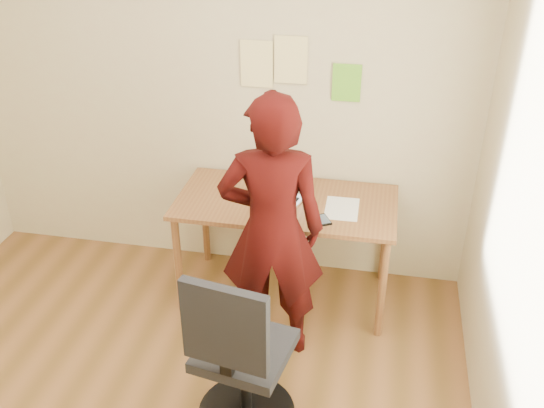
% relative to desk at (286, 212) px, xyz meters
% --- Properties ---
extents(room, '(3.58, 3.58, 2.78)m').
position_rel_desk_xyz_m(room, '(-0.56, -1.38, 0.70)').
color(room, brown).
rests_on(room, ground).
extents(desk, '(1.40, 0.70, 0.74)m').
position_rel_desk_xyz_m(desk, '(0.00, 0.00, 0.00)').
color(desk, brown).
rests_on(desk, ground).
extents(laptop, '(0.36, 0.33, 0.22)m').
position_rel_desk_xyz_m(laptop, '(-0.04, 0.05, 0.14)').
color(laptop, silver).
rests_on(laptop, desk).
extents(paper_sheet, '(0.21, 0.30, 0.00)m').
position_rel_desk_xyz_m(paper_sheet, '(0.36, -0.04, 0.09)').
color(paper_sheet, white).
rests_on(paper_sheet, desk).
extents(phone, '(0.12, 0.14, 0.01)m').
position_rel_desk_xyz_m(phone, '(0.26, -0.20, 0.09)').
color(phone, black).
rests_on(phone, desk).
extents(wall_note_left, '(0.21, 0.00, 0.30)m').
position_rel_desk_xyz_m(wall_note_left, '(-0.26, 0.36, 0.85)').
color(wall_note_left, '#FCE996').
rests_on(wall_note_left, room).
extents(wall_note_mid, '(0.21, 0.00, 0.30)m').
position_rel_desk_xyz_m(wall_note_mid, '(-0.04, 0.36, 0.89)').
color(wall_note_mid, '#FCE996').
rests_on(wall_note_mid, room).
extents(wall_note_right, '(0.18, 0.00, 0.24)m').
position_rel_desk_xyz_m(wall_note_right, '(0.31, 0.36, 0.77)').
color(wall_note_right, '#6DC42C').
rests_on(wall_note_right, room).
extents(office_chair, '(0.52, 0.53, 1.01)m').
position_rel_desk_xyz_m(office_chair, '(-0.03, -1.16, -0.22)').
color(office_chair, black).
rests_on(office_chair, ground).
extents(person, '(0.65, 0.48, 1.64)m').
position_rel_desk_xyz_m(person, '(0.01, -0.50, 0.17)').
color(person, '#320806').
rests_on(person, ground).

